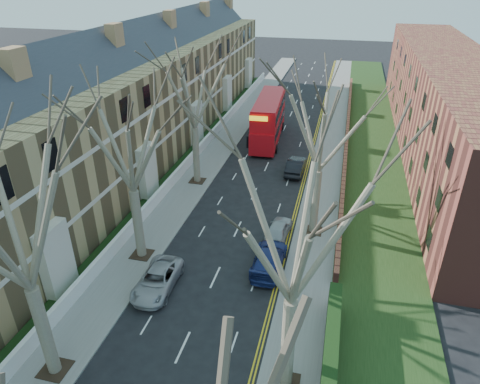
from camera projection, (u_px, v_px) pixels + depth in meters
The scene contains 16 objects.
pavement_left at pixel (226, 140), 49.95m from camera, with size 3.00×102.00×0.12m, color slate.
pavement_right at pixel (330, 150), 47.39m from camera, with size 3.00×102.00×0.12m, color slate.
terrace_left at pixel (128, 110), 42.15m from camera, with size 9.70×78.00×13.60m.
flats_right at pixel (444, 103), 46.06m from camera, with size 13.97×54.00×10.00m.
front_wall_left at pixel (189, 161), 43.18m from camera, with size 0.30×78.00×1.00m.
grass_verge_right at pixel (372, 153), 46.39m from camera, with size 6.00×102.00×0.06m.
tree_left_mid at pixel (8, 208), 17.15m from camera, with size 10.50×10.50×14.71m.
tree_left_far at pixel (126, 132), 25.87m from camera, with size 10.15×10.15×14.22m.
tree_left_dist at pixel (192, 81), 36.00m from camera, with size 10.50×10.50×14.71m.
tree_right_mid at pixel (297, 219), 16.44m from camera, with size 10.50×10.50×14.71m.
tree_right_far at pixel (323, 116), 28.58m from camera, with size 10.15×10.15×14.22m.
double_decker_bus at pixel (269, 120), 49.10m from camera, with size 3.49×11.92×4.90m.
car_left_far at pixel (157, 280), 26.90m from camera, with size 2.18×4.72×1.31m, color #A2A1A6.
car_right_near at pixel (269, 258), 28.75m from camera, with size 2.03×4.99×1.45m, color navy.
car_right_mid at pixel (279, 229), 32.10m from camera, with size 1.53×3.81×1.30m, color #9FA3A7.
car_right_far at pixel (296, 166), 41.95m from camera, with size 1.57×4.52×1.49m, color black.
Camera 1 is at (6.94, -6.14, 18.19)m, focal length 32.00 mm.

